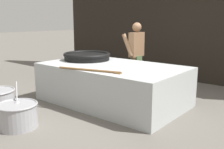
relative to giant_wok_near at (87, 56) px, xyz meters
name	(u,v)px	position (x,y,z in m)	size (l,w,h in m)	color
ground_plane	(112,102)	(0.89, -0.18, -0.89)	(60.00, 60.00, 0.00)	#666059
back_wall	(180,1)	(0.89, 2.83, 1.35)	(8.56, 0.24, 4.47)	black
hearth_platform	(112,84)	(0.89, -0.18, -0.49)	(2.95, 1.72, 0.80)	#B2B7B7
giant_wok_near	(87,56)	(0.00, 0.00, 0.00)	(1.09, 1.09, 0.17)	black
stirring_paddle	(92,70)	(1.03, -0.92, -0.07)	(1.24, 0.40, 0.04)	brown
cook	(136,53)	(0.60, 1.14, 0.00)	(0.39, 0.60, 1.65)	#8C6647
prep_bowl_vegetables	(18,114)	(0.55, -2.16, -0.67)	(0.78, 0.65, 0.65)	#9E9EA3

